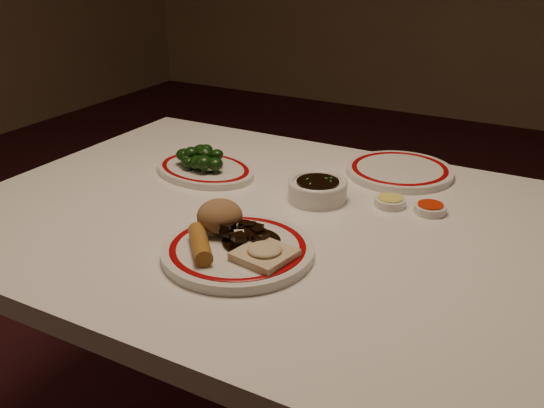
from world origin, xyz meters
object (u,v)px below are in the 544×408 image
(main_plate, at_px, (238,251))
(stirfry_heap, at_px, (248,235))
(rice_mound, at_px, (220,216))
(broccoli_plate, at_px, (205,170))
(fried_wonton, at_px, (265,253))
(dining_table, at_px, (268,255))
(soy_bowl, at_px, (318,191))
(broccoli_pile, at_px, (201,157))
(spring_roll, at_px, (200,244))

(main_plate, bearing_deg, stirfry_heap, 76.25)
(rice_mound, distance_m, broccoli_plate, 0.34)
(main_plate, height_order, stirfry_heap, stirfry_heap)
(rice_mound, bearing_deg, fried_wonton, -22.40)
(main_plate, distance_m, stirfry_heap, 0.03)
(dining_table, height_order, soy_bowl, soy_bowl)
(stirfry_heap, xyz_separation_m, broccoli_pile, (-0.28, 0.27, 0.01))
(dining_table, bearing_deg, stirfry_heap, -73.31)
(spring_roll, bearing_deg, dining_table, 46.59)
(rice_mound, xyz_separation_m, broccoli_pile, (-0.22, 0.26, -0.01))
(dining_table, relative_size, main_plate, 4.30)
(fried_wonton, bearing_deg, dining_table, 117.89)
(fried_wonton, relative_size, broccoli_plate, 0.35)
(main_plate, xyz_separation_m, broccoli_pile, (-0.28, 0.29, 0.03))
(main_plate, bearing_deg, fried_wonton, -13.00)
(spring_roll, xyz_separation_m, stirfry_heap, (0.05, 0.07, -0.00))
(main_plate, xyz_separation_m, stirfry_heap, (0.01, 0.02, 0.02))
(broccoli_pile, bearing_deg, main_plate, -46.42)
(dining_table, bearing_deg, soy_bowl, 63.22)
(main_plate, xyz_separation_m, soy_bowl, (0.02, 0.28, 0.01))
(fried_wonton, height_order, broccoli_pile, broccoli_pile)
(rice_mound, distance_m, soy_bowl, 0.26)
(broccoli_pile, relative_size, soy_bowl, 1.06)
(main_plate, bearing_deg, spring_roll, -134.30)
(fried_wonton, bearing_deg, soy_bowl, 98.20)
(spring_roll, bearing_deg, broccoli_plate, 81.99)
(rice_mound, relative_size, soy_bowl, 0.68)
(rice_mound, relative_size, spring_roll, 0.75)
(fried_wonton, distance_m, broccoli_pile, 0.46)
(rice_mound, height_order, spring_roll, rice_mound)
(rice_mound, relative_size, fried_wonton, 0.82)
(stirfry_heap, bearing_deg, main_plate, -103.75)
(broccoli_plate, bearing_deg, dining_table, -27.74)
(rice_mound, height_order, broccoli_pile, rice_mound)
(dining_table, bearing_deg, broccoli_plate, 152.26)
(spring_roll, bearing_deg, fried_wonton, -24.70)
(rice_mound, xyz_separation_m, fried_wonton, (0.12, -0.05, -0.02))
(dining_table, xyz_separation_m, spring_roll, (-0.01, -0.22, 0.12))
(broccoli_plate, bearing_deg, main_plate, -47.35)
(fried_wonton, xyz_separation_m, soy_bowl, (-0.04, 0.30, -0.01))
(main_plate, height_order, fried_wonton, fried_wonton)
(broccoli_pile, bearing_deg, spring_roll, -55.39)
(fried_wonton, bearing_deg, spring_roll, -163.05)
(rice_mound, distance_m, spring_roll, 0.08)
(broccoli_pile, bearing_deg, dining_table, -26.64)
(dining_table, distance_m, main_plate, 0.20)
(main_plate, height_order, soy_bowl, soy_bowl)
(spring_roll, relative_size, stirfry_heap, 1.06)
(dining_table, bearing_deg, rice_mound, -98.59)
(stirfry_heap, bearing_deg, spring_roll, -125.77)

